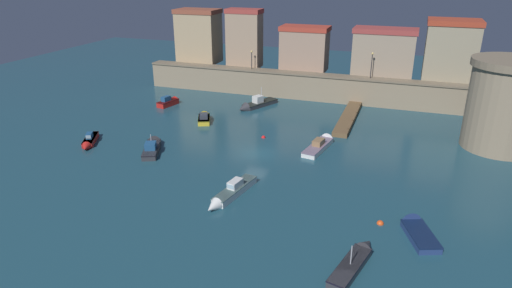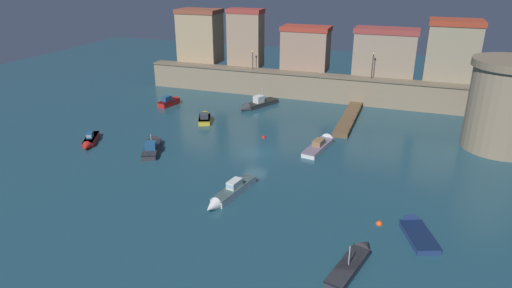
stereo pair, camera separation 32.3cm
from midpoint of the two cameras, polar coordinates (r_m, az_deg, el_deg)
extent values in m
plane|color=#1E4756|center=(50.43, -0.26, -1.20)|extent=(133.75, 133.75, 0.00)
cube|color=gray|center=(71.12, 6.14, 7.25)|extent=(53.22, 2.18, 3.84)
cube|color=#73644F|center=(70.63, 6.21, 8.85)|extent=(53.22, 2.48, 0.24)
cube|color=tan|center=(79.68, -7.41, 13.22)|extent=(6.93, 4.54, 8.21)
cube|color=brown|center=(79.14, -7.57, 16.41)|extent=(7.20, 4.73, 0.70)
cube|color=tan|center=(75.49, -1.61, 13.05)|extent=(5.51, 3.03, 8.59)
cube|color=#A13A33|center=(74.91, -1.65, 16.56)|extent=(5.73, 3.15, 0.70)
cube|color=#9F7F69|center=(73.28, 6.03, 11.73)|extent=(7.28, 4.12, 6.23)
cube|color=#AD3829|center=(72.75, 6.14, 14.42)|extent=(7.57, 4.28, 0.70)
cube|color=gray|center=(71.61, 15.76, 10.89)|extent=(8.95, 4.40, 6.44)
cube|color=#9C3A37|center=(71.06, 16.06, 13.71)|extent=(9.31, 4.58, 0.70)
cube|color=gray|center=(72.13, 23.35, 10.62)|extent=(7.06, 5.70, 7.96)
cube|color=#A53923|center=(71.54, 23.89, 14.01)|extent=(7.35, 5.92, 0.70)
cylinder|color=gray|center=(57.68, 29.02, 3.98)|extent=(8.31, 8.31, 9.46)
cube|color=brown|center=(62.41, 11.49, 3.28)|extent=(1.89, 14.29, 0.60)
cylinder|color=#483622|center=(67.38, 12.90, 4.60)|extent=(0.20, 0.20, 0.70)
cylinder|color=#483622|center=(63.99, 12.49, 3.71)|extent=(0.20, 0.20, 0.70)
cylinder|color=#483622|center=(60.62, 12.03, 2.72)|extent=(0.20, 0.20, 0.70)
cylinder|color=#483622|center=(57.27, 11.52, 1.62)|extent=(0.20, 0.20, 0.70)
cylinder|color=black|center=(72.82, -0.68, 10.54)|extent=(0.12, 0.12, 2.65)
sphere|color=#F9D172|center=(72.54, -0.69, 11.68)|extent=(0.32, 0.32, 0.32)
cylinder|color=black|center=(68.72, 14.32, 9.54)|extent=(0.12, 0.12, 3.50)
sphere|color=#F9D172|center=(68.36, 14.47, 11.09)|extent=(0.32, 0.32, 0.32)
cube|color=gold|center=(60.73, -6.78, 3.08)|extent=(2.74, 3.71, 0.67)
cone|color=gold|center=(62.74, -6.71, 3.71)|extent=(1.68, 1.44, 1.42)
cube|color=brown|center=(60.63, -6.79, 3.34)|extent=(2.79, 3.78, 0.08)
cube|color=#333842|center=(60.22, -6.81, 3.56)|extent=(1.50, 1.66, 0.63)
cube|color=#99B7C6|center=(60.85, -6.80, 3.79)|extent=(0.89, 0.44, 0.38)
cube|color=red|center=(57.09, -20.45, 0.52)|extent=(2.85, 4.17, 0.61)
cone|color=red|center=(54.77, -21.00, -0.46)|extent=(1.48, 1.51, 1.09)
cube|color=#47100C|center=(57.00, -20.48, 0.76)|extent=(2.91, 4.26, 0.08)
cube|color=navy|center=(56.66, -20.58, 1.01)|extent=(1.06, 1.25, 0.64)
cube|color=#99B7C6|center=(56.16, -20.70, 0.85)|extent=(0.55, 0.32, 0.38)
cube|color=red|center=(68.80, -11.28, 5.13)|extent=(2.10, 3.64, 0.79)
cone|color=red|center=(70.30, -10.09, 5.57)|extent=(1.48, 1.22, 1.30)
cube|color=#5A0D0E|center=(68.70, -11.30, 5.41)|extent=(2.14, 3.71, 0.08)
cube|color=navy|center=(68.37, -11.52, 5.66)|extent=(1.09, 1.49, 0.72)
cube|color=#99B7C6|center=(68.82, -11.14, 5.83)|extent=(0.73, 0.22, 0.43)
cube|color=#333338|center=(67.45, 0.40, 5.14)|extent=(4.09, 6.08, 0.61)
cone|color=#333338|center=(65.04, -1.83, 4.48)|extent=(2.07, 1.96, 1.63)
cube|color=black|center=(67.38, 0.40, 5.36)|extent=(4.17, 6.20, 0.08)
cube|color=silver|center=(66.88, 0.10, 5.72)|extent=(1.60, 1.70, 1.01)
cylinder|color=#B2B2B7|center=(67.23, 0.56, 6.35)|extent=(0.08, 0.08, 2.25)
cube|color=#333338|center=(32.81, 11.57, -15.15)|extent=(2.49, 5.23, 0.58)
cone|color=#333338|center=(35.28, 13.60, -12.40)|extent=(1.54, 1.66, 1.24)
cube|color=black|center=(32.66, 11.61, -14.80)|extent=(2.54, 5.33, 0.08)
cylinder|color=#B2B2B7|center=(32.22, 11.73, -13.66)|extent=(0.08, 0.08, 1.48)
cube|color=white|center=(51.75, 7.69, -0.43)|extent=(2.55, 6.09, 0.59)
cone|color=white|center=(54.89, 9.10, 0.83)|extent=(1.72, 1.63, 1.50)
cube|color=slate|center=(51.65, 7.71, -0.17)|extent=(2.61, 6.21, 0.08)
cube|color=olive|center=(51.63, 7.78, 0.24)|extent=(1.25, 1.77, 0.62)
cube|color=#99B7C6|center=(52.33, 8.11, 0.56)|extent=(0.89, 0.21, 0.37)
cube|color=navy|center=(37.49, 19.95, -10.96)|extent=(3.14, 4.44, 0.59)
cone|color=navy|center=(39.49, 18.63, -8.99)|extent=(1.98, 1.68, 1.67)
cube|color=#101F3F|center=(37.36, 20.00, -10.63)|extent=(3.20, 4.53, 0.08)
cube|color=white|center=(41.77, -2.92, -5.90)|extent=(2.31, 5.99, 0.68)
cone|color=white|center=(39.19, -5.77, -8.00)|extent=(1.43, 1.60, 1.20)
cube|color=slate|center=(41.63, -2.92, -5.54)|extent=(2.36, 6.11, 0.08)
cube|color=silver|center=(41.51, -2.89, -5.05)|extent=(1.12, 1.73, 0.66)
cube|color=#99B7C6|center=(40.90, -3.50, -5.45)|extent=(0.76, 0.20, 0.39)
cube|color=#333338|center=(52.03, -13.31, -0.70)|extent=(3.46, 5.29, 0.62)
cone|color=#333338|center=(54.98, -12.86, 0.59)|extent=(1.87, 1.86, 1.43)
cube|color=black|center=(51.93, -13.33, -0.42)|extent=(3.53, 5.39, 0.08)
cube|color=navy|center=(51.31, -13.45, -0.22)|extent=(1.63, 1.76, 0.72)
cylinder|color=#B2B2B7|center=(51.86, -13.37, 0.45)|extent=(0.08, 0.08, 1.45)
sphere|color=red|center=(54.98, 0.78, 0.82)|extent=(0.52, 0.52, 0.52)
sphere|color=#EA4C19|center=(38.71, 15.27, -9.75)|extent=(0.58, 0.58, 0.58)
camera|label=1|loc=(0.16, -90.18, -0.07)|focal=31.46mm
camera|label=2|loc=(0.16, 89.82, 0.07)|focal=31.46mm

